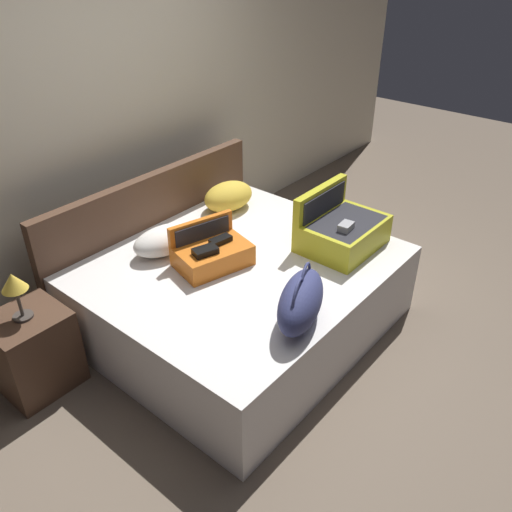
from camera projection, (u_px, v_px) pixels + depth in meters
name	position (u px, v px, depth m)	size (l,w,h in m)	color
ground_plane	(286.00, 348.00, 3.62)	(12.00, 12.00, 0.00)	#6B5B4C
back_wall	(111.00, 114.00, 3.83)	(8.00, 0.10, 2.60)	beige
bed	(242.00, 294.00, 3.70)	(1.94, 1.69, 0.54)	silver
headboard	(155.00, 231.00, 4.08)	(1.97, 0.08, 0.93)	#4C3323
hard_case_large	(342.00, 230.00, 3.67)	(0.58, 0.46, 0.40)	gold
hard_case_medium	(212.00, 253.00, 3.48)	(0.54, 0.43, 0.28)	#D16619
duffel_bag	(301.00, 301.00, 2.95)	(0.59, 0.41, 0.33)	navy
pillow_near_headboard	(166.00, 240.00, 3.62)	(0.47, 0.27, 0.19)	white
pillow_center_head	(228.00, 196.00, 4.17)	(0.43, 0.30, 0.21)	gold
nightstand	(34.00, 351.00, 3.21)	(0.44, 0.40, 0.53)	#4C3323
table_lamp	(14.00, 285.00, 2.95)	(0.15, 0.15, 0.30)	#3F3833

